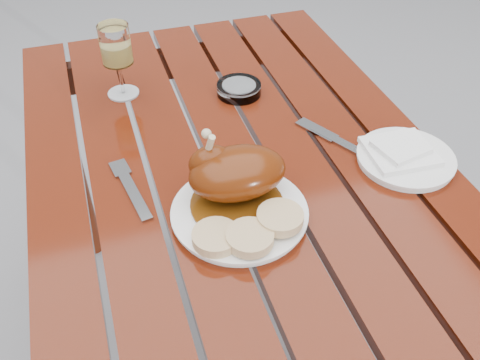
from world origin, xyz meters
name	(u,v)px	position (x,y,z in m)	size (l,w,h in m)	color
ground	(236,355)	(0.00, 0.00, 0.00)	(60.00, 60.00, 0.00)	slate
table	(236,274)	(0.00, 0.00, 0.38)	(0.80, 1.20, 0.75)	#641D0B
dinner_plate	(240,213)	(-0.04, -0.17, 0.76)	(0.24, 0.24, 0.02)	white
roast_duck	(234,173)	(-0.04, -0.12, 0.81)	(0.18, 0.17, 0.13)	#572D0A
bread_dumplings	(249,231)	(-0.05, -0.23, 0.78)	(0.19, 0.10, 0.03)	#DDBC86
wine_glass	(118,61)	(-0.18, 0.30, 0.83)	(0.07, 0.07, 0.17)	#D6C161
side_plate	(405,159)	(0.31, -0.12, 0.76)	(0.19, 0.19, 0.02)	white
napkin	(400,151)	(0.30, -0.11, 0.77)	(0.13, 0.12, 0.01)	white
ashtray	(239,89)	(0.08, 0.22, 0.76)	(0.10, 0.10, 0.03)	#B2B7BC
fork	(132,192)	(-0.21, -0.05, 0.75)	(0.02, 0.17, 0.01)	gray
knife	(354,150)	(0.23, -0.06, 0.75)	(0.02, 0.21, 0.01)	gray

